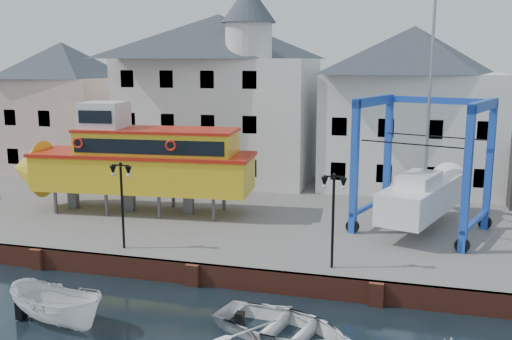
# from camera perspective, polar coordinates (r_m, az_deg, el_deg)

# --- Properties ---
(ground) EXTENTS (140.00, 140.00, 0.00)m
(ground) POSITION_cam_1_polar(r_m,az_deg,el_deg) (26.09, -6.29, -11.39)
(ground) COLOR black
(ground) RESTS_ON ground
(hardstanding) EXTENTS (44.00, 22.00, 1.00)m
(hardstanding) POSITION_cam_1_polar(r_m,az_deg,el_deg) (35.85, 0.14, -4.25)
(hardstanding) COLOR #645F5C
(hardstanding) RESTS_ON ground
(quay_wall) EXTENTS (44.00, 0.47, 1.00)m
(quay_wall) POSITION_cam_1_polar(r_m,az_deg,el_deg) (26.00, -6.23, -10.29)
(quay_wall) COLOR brown
(quay_wall) RESTS_ON ground
(building_pink) EXTENTS (8.00, 7.00, 10.30)m
(building_pink) POSITION_cam_1_polar(r_m,az_deg,el_deg) (48.75, -18.58, 5.95)
(building_pink) COLOR #C0A694
(building_pink) RESTS_ON hardstanding
(building_white_main) EXTENTS (14.00, 8.30, 14.00)m
(building_white_main) POSITION_cam_1_polar(r_m,az_deg,el_deg) (43.17, -3.58, 7.52)
(building_white_main) COLOR silver
(building_white_main) RESTS_ON hardstanding
(building_white_right) EXTENTS (12.00, 8.00, 11.20)m
(building_white_right) POSITION_cam_1_polar(r_m,az_deg,el_deg) (41.54, 15.25, 6.00)
(building_white_right) COLOR silver
(building_white_right) RESTS_ON hardstanding
(lamp_post_left) EXTENTS (1.12, 0.32, 4.20)m
(lamp_post_left) POSITION_cam_1_polar(r_m,az_deg,el_deg) (27.55, -13.32, -1.33)
(lamp_post_left) COLOR black
(lamp_post_left) RESTS_ON hardstanding
(lamp_post_right) EXTENTS (1.12, 0.32, 4.20)m
(lamp_post_right) POSITION_cam_1_polar(r_m,az_deg,el_deg) (24.48, 7.76, -2.66)
(lamp_post_right) COLOR black
(lamp_post_right) RESTS_ON hardstanding
(tour_boat) EXTENTS (15.17, 4.83, 6.49)m
(tour_boat) POSITION_cam_1_polar(r_m,az_deg,el_deg) (34.42, -12.60, 0.92)
(tour_boat) COLOR #59595E
(tour_boat) RESTS_ON hardstanding
(travel_lift) EXTENTS (7.50, 9.15, 13.44)m
(travel_lift) POSITION_cam_1_polar(r_m,az_deg,el_deg) (31.75, 16.66, -1.61)
(travel_lift) COLOR #1A42AC
(travel_lift) RESTS_ON hardstanding
(motorboat_a) EXTENTS (4.74, 2.71, 1.73)m
(motorboat_a) POSITION_cam_1_polar(r_m,az_deg,el_deg) (23.67, -19.19, -14.39)
(motorboat_a) COLOR white
(motorboat_a) RESTS_ON ground
(motorboat_b) EXTENTS (6.02, 4.95, 1.09)m
(motorboat_b) POSITION_cam_1_polar(r_m,az_deg,el_deg) (21.57, 2.64, -16.34)
(motorboat_b) COLOR white
(motorboat_b) RESTS_ON ground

